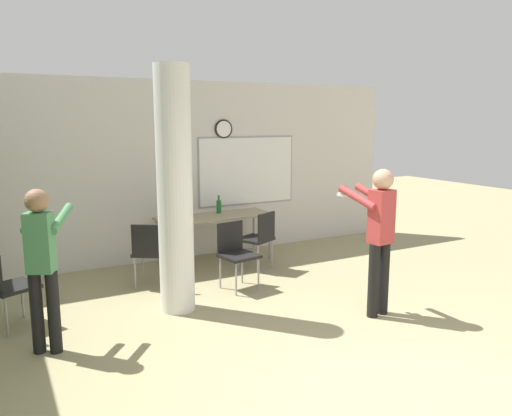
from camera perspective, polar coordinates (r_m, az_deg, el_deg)
wall_back at (r=8.00m, az=-8.99°, el=4.22°), size 8.00×0.15×2.80m
support_pillar at (r=5.70m, az=-9.27°, el=1.88°), size 0.40×0.40×2.80m
folding_table at (r=7.74m, az=-4.77°, el=-1.21°), size 1.78×0.66×0.74m
bottle_on_table at (r=7.90m, az=-4.27°, el=0.20°), size 0.08×0.08×0.29m
chair_table_left at (r=6.76m, az=-12.02°, el=-4.63°), size 0.61×0.61×0.87m
chair_by_left_wall at (r=5.90m, az=-26.70°, el=-7.68°), size 0.58×0.58×0.87m
chair_table_front at (r=6.56m, az=-2.31°, el=-4.85°), size 0.51×0.51×0.87m
chair_table_right at (r=7.36m, az=0.34°, el=-3.19°), size 0.59×0.59×0.87m
person_watching_back at (r=5.08m, az=-23.24°, el=-5.24°), size 0.53×0.64×1.58m
person_playing_side at (r=5.72m, az=13.86°, el=-2.49°), size 0.43×0.64×1.67m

